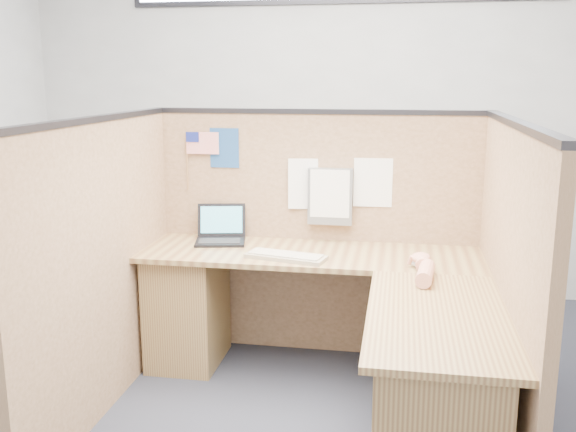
% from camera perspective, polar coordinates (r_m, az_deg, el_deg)
% --- Properties ---
extents(floor, '(5.00, 5.00, 0.00)m').
position_cam_1_polar(floor, '(3.37, 0.19, -18.41)').
color(floor, '#1F232C').
rests_on(floor, ground).
extents(wall_back, '(5.00, 0.00, 5.00)m').
position_cam_1_polar(wall_back, '(5.14, 4.52, 8.69)').
color(wall_back, '#A2A4A8').
rests_on(wall_back, floor).
extents(cubicle_partitions, '(2.06, 1.83, 1.53)m').
position_cam_1_polar(cubicle_partitions, '(3.45, 1.40, -3.72)').
color(cubicle_partitions, brown).
rests_on(cubicle_partitions, floor).
extents(l_desk, '(1.95, 1.75, 0.73)m').
position_cam_1_polar(l_desk, '(3.42, 4.11, -10.56)').
color(l_desk, brown).
rests_on(l_desk, floor).
extents(laptop, '(0.33, 0.34, 0.21)m').
position_cam_1_polar(laptop, '(3.96, -5.82, -1.46)').
color(laptop, black).
rests_on(laptop, l_desk).
extents(keyboard, '(0.47, 0.25, 0.03)m').
position_cam_1_polar(keyboard, '(3.56, -0.20, -3.60)').
color(keyboard, gray).
rests_on(keyboard, l_desk).
extents(mouse, '(0.13, 0.10, 0.05)m').
position_cam_1_polar(mouse, '(3.47, 11.72, -4.11)').
color(mouse, '#B9B9BD').
rests_on(mouse, l_desk).
extents(hand_forearm, '(0.12, 0.43, 0.09)m').
position_cam_1_polar(hand_forearm, '(3.32, 12.00, -4.58)').
color(hand_forearm, tan).
rests_on(hand_forearm, l_desk).
extents(blue_poster, '(0.18, 0.00, 0.24)m').
position_cam_1_polar(blue_poster, '(3.99, -5.67, 6.04)').
color(blue_poster, navy).
rests_on(blue_poster, cubicle_partitions).
extents(american_flag, '(0.21, 0.01, 0.36)m').
position_cam_1_polar(american_flag, '(4.03, -7.95, 6.26)').
color(american_flag, olive).
rests_on(american_flag, cubicle_partitions).
extents(file_holder, '(0.27, 0.05, 0.34)m').
position_cam_1_polar(file_holder, '(3.88, 3.77, 1.76)').
color(file_holder, slate).
rests_on(file_holder, cubicle_partitions).
extents(paper_left, '(0.24, 0.04, 0.31)m').
position_cam_1_polar(paper_left, '(3.91, 1.80, 2.86)').
color(paper_left, white).
rests_on(paper_left, cubicle_partitions).
extents(paper_right, '(0.23, 0.01, 0.29)m').
position_cam_1_polar(paper_right, '(3.88, 7.56, 2.96)').
color(paper_right, white).
rests_on(paper_right, cubicle_partitions).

